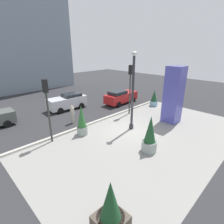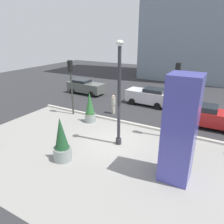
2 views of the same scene
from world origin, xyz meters
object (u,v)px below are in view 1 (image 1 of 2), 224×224
(traffic_light_corner, at_px, (47,101))
(car_intersection, at_px, (121,97))
(art_pillar_blue, at_px, (173,95))
(potted_plant_by_pillar, at_px, (82,122))
(potted_plant_near_left, at_px, (111,211))
(car_far_lane, at_px, (68,101))
(traffic_light_far_side, at_px, (130,82))
(potted_plant_curbside, at_px, (154,99))
(lamp_post, at_px, (133,94))
(pedestrian_by_curb, at_px, (72,113))
(potted_plant_near_right, at_px, (150,137))

(traffic_light_corner, relative_size, car_intersection, 1.02)
(art_pillar_blue, distance_m, potted_plant_by_pillar, 8.50)
(potted_plant_near_left, distance_m, traffic_light_corner, 8.35)
(car_far_lane, bearing_deg, traffic_light_far_side, -57.66)
(car_intersection, bearing_deg, potted_plant_curbside, -59.09)
(car_far_lane, bearing_deg, car_intersection, -25.80)
(potted_plant_curbside, distance_m, car_far_lane, 10.06)
(potted_plant_near_left, bearing_deg, lamp_post, 34.28)
(potted_plant_near_left, bearing_deg, potted_plant_by_pillar, 61.53)
(traffic_light_corner, xyz_separation_m, traffic_light_far_side, (8.59, -0.26, 0.24))
(lamp_post, height_order, car_intersection, lamp_post)
(potted_plant_curbside, xyz_separation_m, traffic_light_corner, (-12.72, 0.63, 2.28))
(traffic_light_corner, relative_size, traffic_light_far_side, 0.92)
(potted_plant_near_left, height_order, pedestrian_by_curb, potted_plant_near_left)
(potted_plant_curbside, relative_size, potted_plant_by_pillar, 0.78)
(art_pillar_blue, bearing_deg, traffic_light_corner, 156.10)
(potted_plant_near_left, bearing_deg, art_pillar_blue, 17.22)
(traffic_light_far_side, bearing_deg, car_intersection, 56.40)
(art_pillar_blue, distance_m, car_far_lane, 11.27)
(lamp_post, xyz_separation_m, traffic_light_corner, (-5.89, 2.76, 0.04))
(traffic_light_corner, height_order, pedestrian_by_curb, traffic_light_corner)
(car_far_lane, bearing_deg, traffic_light_corner, -130.70)
(lamp_post, distance_m, car_far_lane, 8.74)
(potted_plant_near_right, relative_size, car_intersection, 0.56)
(lamp_post, bearing_deg, pedestrian_by_curb, 122.29)
(art_pillar_blue, xyz_separation_m, potted_plant_by_pillar, (-7.53, 3.67, -1.45))
(potted_plant_curbside, distance_m, potted_plant_near_left, 16.10)
(potted_plant_near_right, xyz_separation_m, traffic_light_corner, (-3.98, 5.83, 2.03))
(car_far_lane, distance_m, car_intersection, 6.44)
(lamp_post, relative_size, art_pillar_blue, 1.24)
(art_pillar_blue, distance_m, potted_plant_curbside, 5.03)
(potted_plant_near_right, bearing_deg, pedestrian_by_curb, 97.29)
(pedestrian_by_curb, bearing_deg, lamp_post, -57.71)
(traffic_light_far_side, distance_m, car_intersection, 4.49)
(potted_plant_by_pillar, xyz_separation_m, pedestrian_by_curb, (0.74, 2.48, -0.16))
(art_pillar_blue, distance_m, pedestrian_by_curb, 9.31)
(art_pillar_blue, height_order, potted_plant_by_pillar, art_pillar_blue)
(potted_plant_near_right, height_order, traffic_light_corner, traffic_light_corner)
(traffic_light_corner, bearing_deg, lamp_post, -25.08)
(potted_plant_near_left, height_order, traffic_light_far_side, traffic_light_far_side)
(potted_plant_curbside, height_order, potted_plant_near_left, potted_plant_near_left)
(potted_plant_near_right, relative_size, car_far_lane, 0.59)
(lamp_post, relative_size, pedestrian_by_curb, 3.72)
(potted_plant_near_right, xyz_separation_m, traffic_light_far_side, (4.61, 5.57, 2.26))
(lamp_post, distance_m, car_intersection, 7.67)
(car_intersection, bearing_deg, potted_plant_by_pillar, -157.24)
(lamp_post, xyz_separation_m, traffic_light_far_side, (2.70, 2.49, 0.28))
(art_pillar_blue, bearing_deg, potted_plant_by_pillar, 154.04)
(potted_plant_near_left, relative_size, car_far_lane, 0.53)
(car_far_lane, bearing_deg, pedestrian_by_curb, -115.68)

